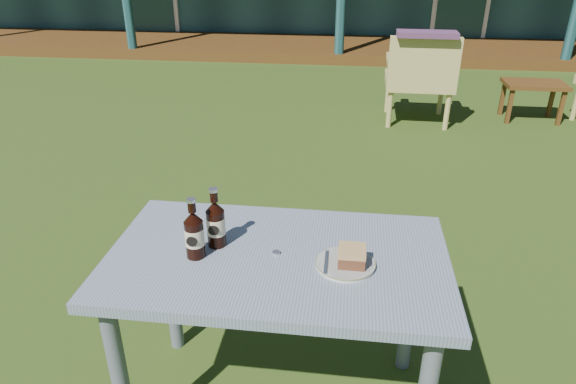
# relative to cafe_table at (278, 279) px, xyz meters

# --- Properties ---
(ground) EXTENTS (80.00, 80.00, 0.00)m
(ground) POSITION_rel_cafe_table_xyz_m (0.00, 1.60, -0.62)
(ground) COLOR #334916
(cafe_table) EXTENTS (1.20, 0.70, 0.72)m
(cafe_table) POSITION_rel_cafe_table_xyz_m (0.00, 0.00, 0.00)
(cafe_table) COLOR slate
(cafe_table) RESTS_ON ground
(plate) EXTENTS (0.20, 0.20, 0.01)m
(plate) POSITION_rel_cafe_table_xyz_m (0.24, -0.04, 0.11)
(plate) COLOR silver
(plate) RESTS_ON cafe_table
(cake_slice) EXTENTS (0.09, 0.09, 0.06)m
(cake_slice) POSITION_rel_cafe_table_xyz_m (0.26, -0.04, 0.15)
(cake_slice) COLOR #5B311D
(cake_slice) RESTS_ON plate
(fork) EXTENTS (0.01, 0.14, 0.00)m
(fork) POSITION_rel_cafe_table_xyz_m (0.17, -0.05, 0.12)
(fork) COLOR silver
(fork) RESTS_ON plate
(cola_bottle_near) EXTENTS (0.07, 0.07, 0.23)m
(cola_bottle_near) POSITION_rel_cafe_table_xyz_m (-0.23, 0.04, 0.19)
(cola_bottle_near) COLOR black
(cola_bottle_near) RESTS_ON cafe_table
(cola_bottle_far) EXTENTS (0.07, 0.07, 0.22)m
(cola_bottle_far) POSITION_rel_cafe_table_xyz_m (-0.28, -0.04, 0.19)
(cola_bottle_far) COLOR black
(cola_bottle_far) RESTS_ON cafe_table
(bottle_cap) EXTENTS (0.03, 0.03, 0.01)m
(bottle_cap) POSITION_rel_cafe_table_xyz_m (-0.00, 0.01, 0.11)
(bottle_cap) COLOR silver
(bottle_cap) RESTS_ON cafe_table
(armchair_left) EXTENTS (0.67, 0.63, 0.90)m
(armchair_left) POSITION_rel_cafe_table_xyz_m (0.89, 3.72, -0.11)
(armchair_left) COLOR tan
(armchair_left) RESTS_ON ground
(floral_throw) EXTENTS (0.56, 0.24, 0.05)m
(floral_throw) POSITION_rel_cafe_table_xyz_m (0.89, 3.54, 0.30)
(floral_throw) COLOR #573152
(floral_throw) RESTS_ON armchair_left
(side_table) EXTENTS (0.60, 0.40, 0.40)m
(side_table) POSITION_rel_cafe_table_xyz_m (2.09, 3.97, -0.28)
(side_table) COLOR #503013
(side_table) RESTS_ON ground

